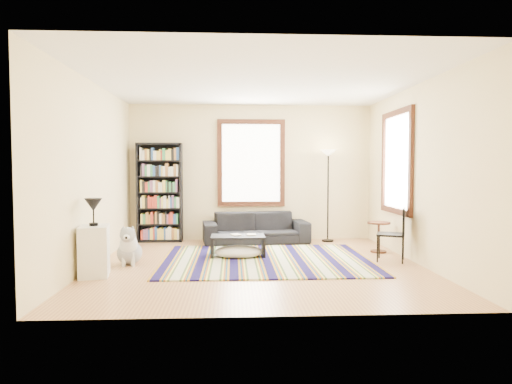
{
  "coord_description": "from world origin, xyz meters",
  "views": [
    {
      "loc": [
        -0.39,
        -7.0,
        1.49
      ],
      "look_at": [
        0.0,
        0.5,
        1.1
      ],
      "focal_mm": 32.0,
      "sensor_mm": 36.0,
      "label": 1
    }
  ],
  "objects_px": {
    "folding_chair": "(391,234)",
    "white_cabinet": "(94,251)",
    "floor_cushion": "(239,252)",
    "side_table": "(379,237)",
    "bookshelf": "(160,192)",
    "dog": "(130,245)",
    "sofa": "(256,228)",
    "coffee_table": "(238,246)",
    "floor_lamp": "(328,196)"
  },
  "relations": [
    {
      "from": "sofa",
      "to": "folding_chair",
      "type": "relative_size",
      "value": 2.42
    },
    {
      "from": "dog",
      "to": "side_table",
      "type": "bearing_deg",
      "value": 5.32
    },
    {
      "from": "floor_cushion",
      "to": "folding_chair",
      "type": "distance_m",
      "value": 2.49
    },
    {
      "from": "floor_cushion",
      "to": "bookshelf",
      "type": "bearing_deg",
      "value": 131.64
    },
    {
      "from": "white_cabinet",
      "to": "floor_lamp",
      "type": "bearing_deg",
      "value": 25.43
    },
    {
      "from": "bookshelf",
      "to": "floor_cushion",
      "type": "distance_m",
      "value": 2.53
    },
    {
      "from": "side_table",
      "to": "folding_chair",
      "type": "bearing_deg",
      "value": -93.77
    },
    {
      "from": "sofa",
      "to": "floor_cushion",
      "type": "distance_m",
      "value": 1.56
    },
    {
      "from": "floor_lamp",
      "to": "sofa",
      "type": "bearing_deg",
      "value": -176.13
    },
    {
      "from": "floor_lamp",
      "to": "white_cabinet",
      "type": "bearing_deg",
      "value": -143.99
    },
    {
      "from": "sofa",
      "to": "dog",
      "type": "height_order",
      "value": "sofa"
    },
    {
      "from": "folding_chair",
      "to": "dog",
      "type": "xyz_separation_m",
      "value": [
        -4.14,
        -0.03,
        -0.13
      ]
    },
    {
      "from": "folding_chair",
      "to": "white_cabinet",
      "type": "bearing_deg",
      "value": -147.44
    },
    {
      "from": "dog",
      "to": "sofa",
      "type": "bearing_deg",
      "value": 37.8
    },
    {
      "from": "white_cabinet",
      "to": "folding_chair",
      "type": "bearing_deg",
      "value": -0.44
    },
    {
      "from": "white_cabinet",
      "to": "floor_cushion",
      "type": "bearing_deg",
      "value": 20.25
    },
    {
      "from": "bookshelf",
      "to": "white_cabinet",
      "type": "height_order",
      "value": "bookshelf"
    },
    {
      "from": "coffee_table",
      "to": "floor_cushion",
      "type": "height_order",
      "value": "coffee_table"
    },
    {
      "from": "sofa",
      "to": "folding_chair",
      "type": "height_order",
      "value": "folding_chair"
    },
    {
      "from": "coffee_table",
      "to": "side_table",
      "type": "relative_size",
      "value": 1.67
    },
    {
      "from": "floor_cushion",
      "to": "dog",
      "type": "distance_m",
      "value": 1.76
    },
    {
      "from": "folding_chair",
      "to": "white_cabinet",
      "type": "height_order",
      "value": "folding_chair"
    },
    {
      "from": "floor_cushion",
      "to": "side_table",
      "type": "bearing_deg",
      "value": 8.12
    },
    {
      "from": "bookshelf",
      "to": "white_cabinet",
      "type": "relative_size",
      "value": 2.86
    },
    {
      "from": "coffee_table",
      "to": "floor_cushion",
      "type": "relative_size",
      "value": 1.11
    },
    {
      "from": "floor_cushion",
      "to": "white_cabinet",
      "type": "distance_m",
      "value": 2.35
    },
    {
      "from": "sofa",
      "to": "side_table",
      "type": "distance_m",
      "value": 2.42
    },
    {
      "from": "bookshelf",
      "to": "coffee_table",
      "type": "bearing_deg",
      "value": -47.34
    },
    {
      "from": "dog",
      "to": "coffee_table",
      "type": "bearing_deg",
      "value": 11.28
    },
    {
      "from": "coffee_table",
      "to": "side_table",
      "type": "bearing_deg",
      "value": 6.46
    },
    {
      "from": "side_table",
      "to": "bookshelf",
      "type": "bearing_deg",
      "value": 160.81
    },
    {
      "from": "sofa",
      "to": "dog",
      "type": "relative_size",
      "value": 3.48
    },
    {
      "from": "dog",
      "to": "white_cabinet",
      "type": "bearing_deg",
      "value": -117.35
    },
    {
      "from": "bookshelf",
      "to": "coffee_table",
      "type": "relative_size",
      "value": 2.22
    },
    {
      "from": "sofa",
      "to": "white_cabinet",
      "type": "xyz_separation_m",
      "value": [
        -2.37,
        -2.7,
        0.05
      ]
    },
    {
      "from": "sofa",
      "to": "white_cabinet",
      "type": "relative_size",
      "value": 2.97
    },
    {
      "from": "bookshelf",
      "to": "folding_chair",
      "type": "bearing_deg",
      "value": -28.43
    },
    {
      "from": "sofa",
      "to": "bookshelf",
      "type": "distance_m",
      "value": 2.07
    },
    {
      "from": "bookshelf",
      "to": "side_table",
      "type": "height_order",
      "value": "bookshelf"
    },
    {
      "from": "floor_cushion",
      "to": "side_table",
      "type": "relative_size",
      "value": 1.5
    },
    {
      "from": "sofa",
      "to": "side_table",
      "type": "bearing_deg",
      "value": -34.86
    },
    {
      "from": "floor_lamp",
      "to": "white_cabinet",
      "type": "xyz_separation_m",
      "value": [
        -3.85,
        -2.8,
        -0.58
      ]
    },
    {
      "from": "bookshelf",
      "to": "white_cabinet",
      "type": "distance_m",
      "value": 3.07
    },
    {
      "from": "sofa",
      "to": "coffee_table",
      "type": "distance_m",
      "value": 1.48
    },
    {
      "from": "side_table",
      "to": "folding_chair",
      "type": "distance_m",
      "value": 0.78
    },
    {
      "from": "sofa",
      "to": "folding_chair",
      "type": "bearing_deg",
      "value": -49.08
    },
    {
      "from": "sofa",
      "to": "folding_chair",
      "type": "distance_m",
      "value": 2.82
    },
    {
      "from": "bookshelf",
      "to": "folding_chair",
      "type": "height_order",
      "value": "bookshelf"
    },
    {
      "from": "bookshelf",
      "to": "floor_cushion",
      "type": "xyz_separation_m",
      "value": [
        1.57,
        -1.77,
        -0.9
      ]
    },
    {
      "from": "floor_lamp",
      "to": "white_cabinet",
      "type": "height_order",
      "value": "floor_lamp"
    }
  ]
}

